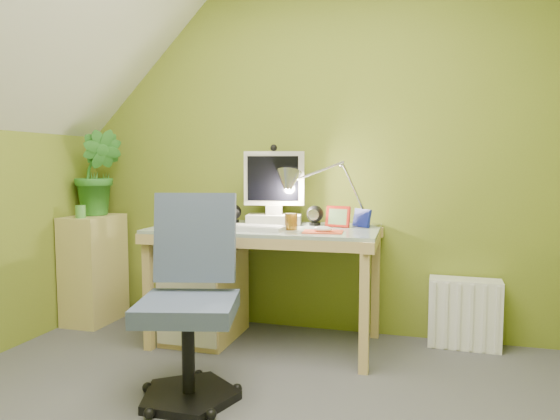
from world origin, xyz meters
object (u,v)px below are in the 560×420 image
(desk, at_px, (266,286))
(potted_plant, at_px, (98,173))
(monitor, at_px, (274,182))
(desk_lamp, at_px, (345,180))
(task_chair, at_px, (188,306))
(side_ledge, at_px, (94,269))
(radiator, at_px, (465,313))

(desk, xyz_separation_m, potted_plant, (-1.27, 0.15, 0.68))
(desk, height_order, monitor, monitor)
(desk, xyz_separation_m, desk_lamp, (0.45, 0.18, 0.65))
(monitor, distance_m, potted_plant, 1.27)
(desk_lamp, distance_m, task_chair, 1.29)
(potted_plant, bearing_deg, desk_lamp, 1.02)
(side_ledge, bearing_deg, radiator, 3.96)
(radiator, bearing_deg, side_ledge, -174.34)
(desk_lamp, height_order, radiator, desk_lamp)
(desk, distance_m, potted_plant, 1.45)
(desk, relative_size, side_ledge, 1.81)
(side_ledge, distance_m, potted_plant, 0.67)
(monitor, xyz_separation_m, potted_plant, (-1.27, -0.03, 0.05))
(task_chair, bearing_deg, desk_lamp, 46.76)
(potted_plant, bearing_deg, desk, -6.70)
(monitor, height_order, task_chair, monitor)
(desk, bearing_deg, task_chair, -99.74)
(side_ledge, bearing_deg, task_chair, -38.35)
(desk, xyz_separation_m, task_chair, (-0.11, -0.83, 0.09))
(desk, xyz_separation_m, radiator, (1.17, 0.27, -0.15))
(desk_lamp, bearing_deg, potted_plant, -175.47)
(monitor, bearing_deg, desk, -101.50)
(radiator, bearing_deg, monitor, -173.90)
(desk, bearing_deg, side_ledge, 173.69)
(potted_plant, relative_size, radiator, 1.42)
(desk_lamp, bearing_deg, radiator, 10.64)
(monitor, xyz_separation_m, side_ledge, (-1.29, -0.08, -0.62))
(side_ledge, xyz_separation_m, radiator, (2.46, 0.17, -0.17))
(desk, relative_size, desk_lamp, 2.36)
(task_chair, bearing_deg, desk, 68.05)
(side_ledge, relative_size, potted_plant, 1.26)
(monitor, bearing_deg, task_chair, -107.94)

